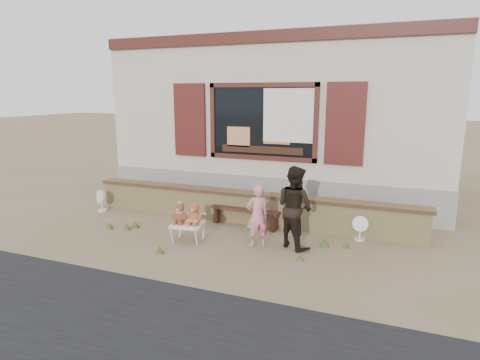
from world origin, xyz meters
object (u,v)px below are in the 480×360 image
at_px(teddy_bear_right, 195,213).
at_px(teddy_bear_left, 180,212).
at_px(folding_chair, 188,225).
at_px(child, 257,216).
at_px(adult, 295,207).
at_px(bench, 245,213).

bearing_deg(teddy_bear_right, teddy_bear_left, -180.00).
bearing_deg(teddy_bear_right, folding_chair, -180.00).
relative_size(folding_chair, child, 0.55).
distance_m(teddy_bear_left, child, 1.42).
bearing_deg(child, teddy_bear_right, -26.66).
relative_size(teddy_bear_left, adult, 0.27).
bearing_deg(folding_chair, bench, 52.48).
xyz_separation_m(bench, adult, (1.20, -0.76, 0.45)).
height_order(folding_chair, teddy_bear_right, teddy_bear_right).
relative_size(teddy_bear_left, teddy_bear_right, 0.96).
bearing_deg(adult, child, 50.38).
height_order(bench, teddy_bear_right, teddy_bear_right).
bearing_deg(folding_chair, teddy_bear_right, 0.00).
distance_m(bench, teddy_bear_right, 1.33).
bearing_deg(bench, teddy_bear_right, -109.59).
xyz_separation_m(teddy_bear_right, child, (1.12, 0.21, 0.01)).
distance_m(folding_chair, child, 1.31).
xyz_separation_m(folding_chair, teddy_bear_left, (-0.14, -0.02, 0.23)).
bearing_deg(teddy_bear_right, bench, 57.39).
bearing_deg(child, adult, 161.06).
relative_size(bench, child, 1.33).
xyz_separation_m(folding_chair, adult, (1.88, 0.44, 0.42)).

